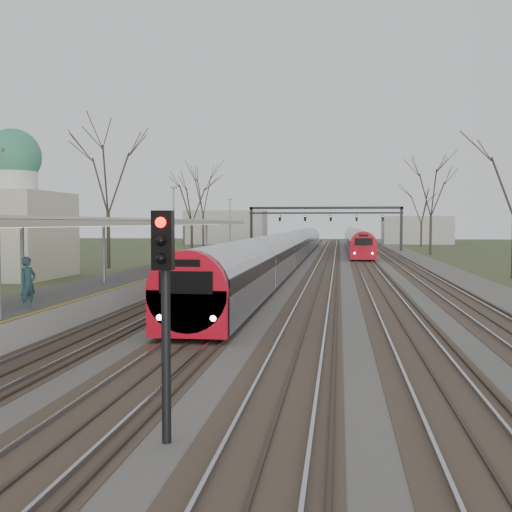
{
  "coord_description": "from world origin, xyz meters",
  "views": [
    {
      "loc": [
        2.18,
        -3.59,
        3.9
      ],
      "look_at": [
        -2.49,
        32.34,
        2.0
      ],
      "focal_mm": 45.0,
      "sensor_mm": 36.0,
      "label": 1
    }
  ],
  "objects_px": {
    "passenger": "(28,283)",
    "signal_post": "(165,292)",
    "train_far": "(356,239)",
    "train_near": "(292,247)"
  },
  "relations": [
    {
      "from": "passenger",
      "to": "signal_post",
      "type": "relative_size",
      "value": 0.43
    },
    {
      "from": "train_near",
      "to": "train_far",
      "type": "distance_m",
      "value": 29.09
    },
    {
      "from": "train_far",
      "to": "train_near",
      "type": "bearing_deg",
      "value": -103.92
    },
    {
      "from": "train_far",
      "to": "passenger",
      "type": "distance_m",
      "value": 73.37
    },
    {
      "from": "train_near",
      "to": "train_far",
      "type": "xyz_separation_m",
      "value": [
        7.0,
        28.24,
        0.0
      ]
    },
    {
      "from": "train_near",
      "to": "train_far",
      "type": "bearing_deg",
      "value": 76.08
    },
    {
      "from": "train_far",
      "to": "signal_post",
      "type": "distance_m",
      "value": 82.03
    },
    {
      "from": "train_far",
      "to": "passenger",
      "type": "bearing_deg",
      "value": -99.89
    },
    {
      "from": "train_far",
      "to": "passenger",
      "type": "xyz_separation_m",
      "value": [
        -12.6,
        -72.27,
        0.4
      ]
    },
    {
      "from": "passenger",
      "to": "signal_post",
      "type": "height_order",
      "value": "signal_post"
    }
  ]
}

